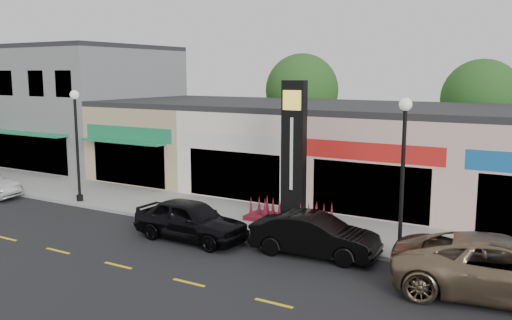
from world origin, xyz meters
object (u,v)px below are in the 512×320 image
Objects in this scene: pylon_sign at (293,174)px; car_gold_suv at (505,269)px; lamp_west_near at (77,134)px; lamp_east_near at (403,161)px; car_black_sedan at (191,220)px; car_black_conv at (315,235)px.

car_gold_suv is (8.53, -3.49, -1.40)m from pylon_sign.
lamp_west_near is 16.00m from lamp_east_near.
car_black_conv is at bearing -80.08° from car_black_sedan.
lamp_west_near is at bearing 180.00° from lamp_east_near.
lamp_west_near is 0.91× the size of pylon_sign.
car_black_sedan is at bearing -125.76° from pylon_sign.
car_gold_suv is at bearing -87.78° from car_black_sedan.
lamp_east_near is 5.42m from pylon_sign.
lamp_west_near reaches higher than car_black_conv.
car_black_conv is (4.93, 0.73, -0.05)m from car_black_sedan.
lamp_west_near is 0.87× the size of car_gold_suv.
car_gold_suv is (3.53, -1.79, -2.60)m from lamp_east_near.
car_black_sedan is (-7.62, -1.94, -2.68)m from lamp_east_near.
lamp_west_near is at bearing 80.33° from car_black_conv.
lamp_west_near is 1.16× the size of car_black_sedan.
car_gold_suv is at bearing -22.22° from pylon_sign.
lamp_west_near is 1.20× the size of car_black_conv.
car_black_sedan is at bearing -13.04° from lamp_west_near.
pylon_sign is (-5.00, 1.70, -1.20)m from lamp_east_near.
lamp_west_near is 13.64m from car_black_conv.
lamp_east_near reaches higher than car_gold_suv.
car_black_conv is at bearing -155.86° from lamp_east_near.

